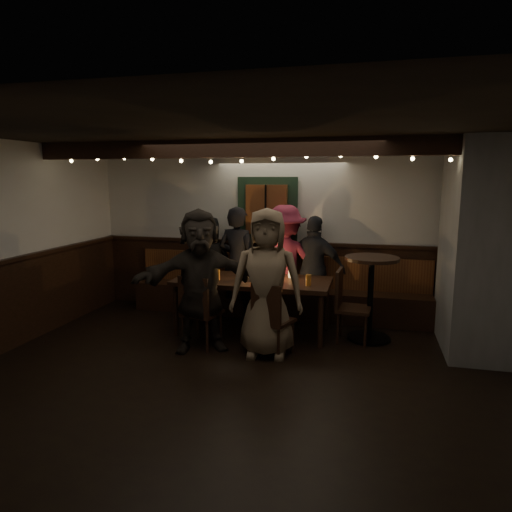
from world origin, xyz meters
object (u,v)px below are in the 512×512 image
(chair_near_left, at_px, (198,308))
(person_e, at_px, (315,269))
(person_c, at_px, (262,270))
(person_a, at_px, (209,265))
(person_b, at_px, (237,263))
(chair_near_right, at_px, (270,315))
(person_g, at_px, (267,283))
(person_d, at_px, (285,263))
(chair_end, at_px, (347,301))
(dining_table, at_px, (252,284))
(person_f, at_px, (200,280))
(high_top, at_px, (371,288))

(chair_near_left, bearing_deg, person_e, 49.99)
(person_c, bearing_deg, person_a, -29.31)
(person_b, bearing_deg, chair_near_right, 131.70)
(person_g, bearing_deg, person_d, 85.26)
(chair_end, xyz_separation_m, person_c, (-1.30, 0.69, 0.22))
(dining_table, height_order, person_e, person_e)
(chair_near_left, distance_m, chair_end, 1.93)
(chair_end, distance_m, person_e, 0.98)
(dining_table, xyz_separation_m, person_b, (-0.40, 0.66, 0.16))
(person_a, xyz_separation_m, person_f, (0.43, -1.50, 0.11))
(high_top, bearing_deg, chair_end, -154.45)
(chair_near_right, distance_m, chair_end, 1.15)
(chair_near_right, xyz_separation_m, person_b, (-0.83, 1.45, 0.34))
(person_d, bearing_deg, chair_near_left, 42.06)
(person_b, bearing_deg, person_d, -161.90)
(person_b, height_order, person_d, person_d)
(person_a, distance_m, person_e, 1.66)
(person_e, height_order, person_f, person_f)
(dining_table, relative_size, person_b, 1.24)
(dining_table, height_order, person_b, person_b)
(person_a, height_order, person_b, person_b)
(dining_table, xyz_separation_m, high_top, (1.59, 0.11, 0.01))
(high_top, bearing_deg, dining_table, -175.91)
(person_a, height_order, person_d, person_d)
(chair_end, relative_size, person_a, 0.62)
(high_top, relative_size, person_e, 0.71)
(dining_table, xyz_separation_m, chair_near_right, (0.43, -0.79, -0.18))
(person_b, xyz_separation_m, person_d, (0.72, 0.08, 0.01))
(person_b, height_order, person_c, person_b)
(person_d, distance_m, person_g, 1.48)
(high_top, height_order, person_e, person_e)
(person_e, bearing_deg, person_d, 15.06)
(chair_end, height_order, person_a, person_a)
(person_d, bearing_deg, high_top, 134.88)
(chair_end, relative_size, high_top, 0.86)
(person_a, height_order, person_c, person_a)
(person_e, relative_size, person_g, 0.89)
(chair_near_right, bearing_deg, chair_end, 41.67)
(chair_near_right, bearing_deg, person_e, 77.75)
(dining_table, height_order, high_top, high_top)
(chair_end, bearing_deg, person_a, 160.60)
(person_c, xyz_separation_m, person_d, (0.33, 0.08, 0.11))
(person_c, relative_size, person_g, 0.85)
(dining_table, relative_size, person_g, 1.19)
(chair_end, distance_m, person_f, 1.93)
(person_g, bearing_deg, person_b, 112.02)
(person_c, height_order, person_e, person_e)
(chair_near_left, distance_m, person_e, 1.99)
(chair_end, distance_m, person_c, 1.48)
(high_top, bearing_deg, person_c, 161.26)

